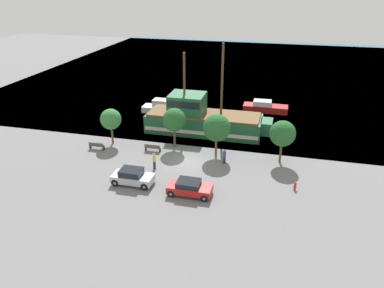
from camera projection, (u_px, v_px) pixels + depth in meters
The scene contains 16 objects.
ground_plane at pixel (188, 162), 40.36m from camera, with size 160.00×160.00×0.00m, color slate.
water_surface at pixel (241, 70), 79.24m from camera, with size 80.00×80.00×0.00m, color #38667F.
pirate_ship at pixel (202, 119), 47.36m from camera, with size 15.76×4.80×11.31m.
moored_boat_dockside at pixel (166, 108), 54.47m from camera, with size 7.06×2.09×1.95m.
moored_boat_outer at pixel (265, 107), 54.96m from camera, with size 6.42×2.19×1.63m.
parked_car_curb_front at pixel (132, 177), 35.78m from camera, with size 3.97×1.90×1.55m.
parked_car_curb_mid at pixel (190, 188), 34.09m from camera, with size 4.02×1.97×1.38m.
fire_hydrant at pixel (295, 186), 34.93m from camera, with size 0.42×0.25×0.76m.
bench_promenade_east at pixel (153, 148), 42.58m from camera, with size 1.83×0.45×0.85m.
bench_promenade_west at pixel (97, 146), 43.05m from camera, with size 1.79×0.45×0.85m.
pedestrian_walking_near at pixel (154, 161), 38.48m from camera, with size 0.32×0.32×1.80m.
pedestrian_walking_far at pixel (224, 157), 39.71m from camera, with size 0.32×0.32×1.56m.
tree_row_east at pixel (111, 119), 43.54m from camera, with size 2.44×2.44×4.28m.
tree_row_mideast at pixel (174, 120), 42.48m from camera, with size 2.67×2.67×4.71m.
tree_row_midwest at pixel (217, 128), 40.39m from camera, with size 3.01×3.01×4.83m.
tree_row_west at pixel (283, 134), 38.97m from camera, with size 2.74×2.74×4.67m.
Camera 1 is at (9.13, -34.81, 18.39)m, focal length 35.00 mm.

